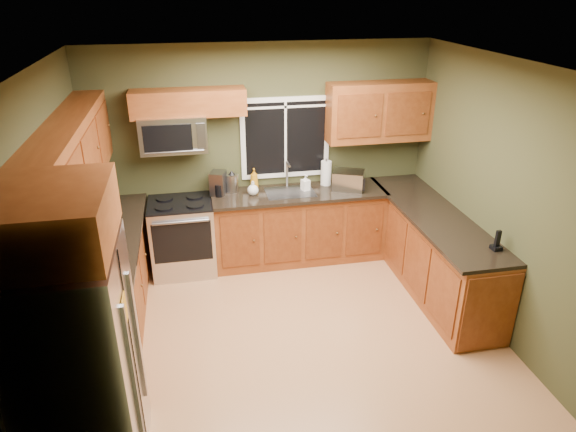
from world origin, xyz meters
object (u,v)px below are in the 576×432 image
object	(u,v)px
coffee_maker	(218,184)
soap_bottle_a	(254,179)
refrigerator	(80,368)
microwave	(173,133)
range	(183,236)
toaster_oven	(348,180)
paper_towel_roll	(326,173)
kettle	(232,182)
soap_bottle_c	(253,188)
soap_bottle_b	(305,183)
cordless_phone	(497,244)

from	to	relation	value
coffee_maker	soap_bottle_a	size ratio (longest dim) A/B	1.08
refrigerator	microwave	xyz separation A→B (m)	(0.69, 2.91, 0.83)
range	toaster_oven	distance (m)	2.17
paper_towel_roll	toaster_oven	bearing A→B (deg)	-41.61
range	kettle	distance (m)	0.90
paper_towel_roll	soap_bottle_c	bearing A→B (deg)	-170.49
coffee_maker	paper_towel_roll	xyz separation A→B (m)	(1.37, 0.07, 0.02)
soap_bottle_b	soap_bottle_a	bearing A→B (deg)	163.97
microwave	soap_bottle_c	size ratio (longest dim) A/B	4.35
soap_bottle_c	paper_towel_roll	bearing A→B (deg)	9.51
soap_bottle_a	soap_bottle_b	distance (m)	0.65
refrigerator	soap_bottle_a	bearing A→B (deg)	61.56
microwave	cordless_phone	distance (m)	3.69
microwave	toaster_oven	distance (m)	2.20
microwave	soap_bottle_c	bearing A→B (deg)	-6.78
toaster_oven	soap_bottle_c	world-z (taller)	toaster_oven
cordless_phone	refrigerator	bearing A→B (deg)	-165.91
kettle	soap_bottle_b	xyz separation A→B (m)	(0.90, -0.13, -0.02)
paper_towel_roll	soap_bottle_b	distance (m)	0.34
soap_bottle_c	range	bearing A→B (deg)	-178.04
refrigerator	microwave	world-z (taller)	microwave
soap_bottle_a	soap_bottle_b	world-z (taller)	soap_bottle_a
kettle	refrigerator	bearing A→B (deg)	-114.45
soap_bottle_a	cordless_phone	xyz separation A→B (m)	(2.10, -2.06, -0.07)
coffee_maker	kettle	size ratio (longest dim) A/B	1.03
refrigerator	soap_bottle_a	world-z (taller)	refrigerator
paper_towel_roll	cordless_phone	bearing A→B (deg)	-59.91
cordless_phone	paper_towel_roll	bearing A→B (deg)	120.09
microwave	toaster_oven	size ratio (longest dim) A/B	1.66
refrigerator	soap_bottle_c	world-z (taller)	refrigerator
coffee_maker	soap_bottle_c	world-z (taller)	coffee_maker
soap_bottle_a	toaster_oven	bearing A→B (deg)	-11.72
soap_bottle_a	soap_bottle_c	size ratio (longest dim) A/B	1.52
soap_bottle_a	soap_bottle_c	distance (m)	0.20
refrigerator	toaster_oven	bearing A→B (deg)	44.76
cordless_phone	kettle	bearing A→B (deg)	139.70
soap_bottle_b	soap_bottle_c	xyz separation A→B (m)	(-0.66, -0.02, -0.01)
soap_bottle_a	paper_towel_roll	bearing A→B (deg)	-2.01
range	refrigerator	bearing A→B (deg)	-103.97
microwave	cordless_phone	xyz separation A→B (m)	(3.03, -1.97, -0.73)
range	toaster_oven	size ratio (longest dim) A/B	2.05
cordless_phone	soap_bottle_a	bearing A→B (deg)	135.51
toaster_oven	soap_bottle_b	bearing A→B (deg)	173.43
kettle	paper_towel_roll	world-z (taller)	paper_towel_roll
refrigerator	paper_towel_roll	xyz separation A→B (m)	(2.54, 2.96, 0.20)
soap_bottle_a	cordless_phone	distance (m)	2.94
soap_bottle_c	refrigerator	bearing A→B (deg)	-119.41
coffee_maker	toaster_oven	bearing A→B (deg)	-4.97
kettle	cordless_phone	size ratio (longest dim) A/B	1.34
microwave	kettle	size ratio (longest dim) A/B	2.75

